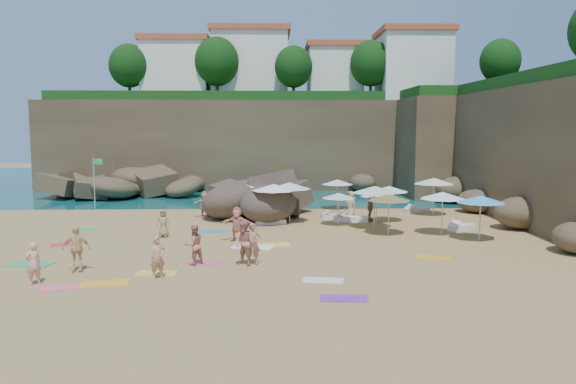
{
  "coord_description": "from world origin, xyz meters",
  "views": [
    {
      "loc": [
        1.21,
        -28.45,
        5.67
      ],
      "look_at": [
        2.0,
        3.0,
        2.0
      ],
      "focal_mm": 35.0,
      "sensor_mm": 36.0,
      "label": 1
    }
  ],
  "objects_px": {
    "rock_outcrop": "(247,216)",
    "person_stand_3": "(371,207)",
    "person_stand_1": "(194,245)",
    "parasol_2": "(389,189)",
    "parasol_1": "(290,186)",
    "person_stand_2": "(280,195)",
    "person_stand_5": "(205,204)",
    "person_stand_0": "(158,257)",
    "person_stand_6": "(33,263)",
    "person_stand_4": "(351,205)",
    "parasol_0": "(337,182)",
    "flag_pole": "(96,176)",
    "lounger_0": "(264,210)"
  },
  "relations": [
    {
      "from": "person_stand_0",
      "to": "person_stand_6",
      "type": "relative_size",
      "value": 1.04
    },
    {
      "from": "flag_pole",
      "to": "person_stand_2",
      "type": "xyz_separation_m",
      "value": [
        12.79,
        0.52,
        -1.45
      ]
    },
    {
      "from": "person_stand_1",
      "to": "person_stand_2",
      "type": "height_order",
      "value": "person_stand_1"
    },
    {
      "from": "parasol_2",
      "to": "person_stand_2",
      "type": "bearing_deg",
      "value": 134.45
    },
    {
      "from": "person_stand_4",
      "to": "person_stand_6",
      "type": "bearing_deg",
      "value": -79.9
    },
    {
      "from": "person_stand_0",
      "to": "person_stand_4",
      "type": "xyz_separation_m",
      "value": [
        9.04,
        13.18,
        0.08
      ]
    },
    {
      "from": "person_stand_1",
      "to": "lounger_0",
      "type": "bearing_deg",
      "value": -134.88
    },
    {
      "from": "parasol_0",
      "to": "parasol_1",
      "type": "height_order",
      "value": "parasol_1"
    },
    {
      "from": "person_stand_6",
      "to": "person_stand_5",
      "type": "bearing_deg",
      "value": -153.08
    },
    {
      "from": "parasol_1",
      "to": "person_stand_1",
      "type": "relative_size",
      "value": 1.52
    },
    {
      "from": "rock_outcrop",
      "to": "person_stand_2",
      "type": "relative_size",
      "value": 4.53
    },
    {
      "from": "parasol_0",
      "to": "person_stand_4",
      "type": "bearing_deg",
      "value": -85.53
    },
    {
      "from": "person_stand_0",
      "to": "person_stand_3",
      "type": "distance_m",
      "value": 16.25
    },
    {
      "from": "parasol_0",
      "to": "parasol_2",
      "type": "relative_size",
      "value": 0.96
    },
    {
      "from": "person_stand_5",
      "to": "flag_pole",
      "type": "bearing_deg",
      "value": 132.59
    },
    {
      "from": "lounger_0",
      "to": "person_stand_1",
      "type": "bearing_deg",
      "value": -125.14
    },
    {
      "from": "parasol_0",
      "to": "person_stand_5",
      "type": "height_order",
      "value": "parasol_0"
    },
    {
      "from": "parasol_2",
      "to": "person_stand_5",
      "type": "relative_size",
      "value": 1.38
    },
    {
      "from": "flag_pole",
      "to": "person_stand_6",
      "type": "bearing_deg",
      "value": -79.01
    },
    {
      "from": "person_stand_6",
      "to": "person_stand_1",
      "type": "bearing_deg",
      "value": 159.83
    },
    {
      "from": "parasol_2",
      "to": "person_stand_5",
      "type": "distance_m",
      "value": 11.49
    },
    {
      "from": "parasol_1",
      "to": "person_stand_2",
      "type": "xyz_separation_m",
      "value": [
        -0.53,
        6.8,
        -1.39
      ]
    },
    {
      "from": "flag_pole",
      "to": "parasol_1",
      "type": "xyz_separation_m",
      "value": [
        13.31,
        -6.28,
        -0.06
      ]
    },
    {
      "from": "parasol_0",
      "to": "person_stand_4",
      "type": "distance_m",
      "value": 4.47
    },
    {
      "from": "parasol_1",
      "to": "flag_pole",
      "type": "bearing_deg",
      "value": 154.75
    },
    {
      "from": "parasol_0",
      "to": "person_stand_3",
      "type": "bearing_deg",
      "value": -73.1
    },
    {
      "from": "person_stand_4",
      "to": "parasol_0",
      "type": "bearing_deg",
      "value": 148.58
    },
    {
      "from": "parasol_2",
      "to": "person_stand_4",
      "type": "xyz_separation_m",
      "value": [
        -2.18,
        0.79,
        -1.09
      ]
    },
    {
      "from": "parasol_1",
      "to": "person_stand_3",
      "type": "xyz_separation_m",
      "value": [
        4.9,
        0.48,
        -1.36
      ]
    },
    {
      "from": "person_stand_3",
      "to": "person_stand_6",
      "type": "distance_m",
      "value": 19.69
    },
    {
      "from": "person_stand_1",
      "to": "person_stand_2",
      "type": "relative_size",
      "value": 1.02
    },
    {
      "from": "rock_outcrop",
      "to": "person_stand_4",
      "type": "distance_m",
      "value": 6.64
    },
    {
      "from": "person_stand_0",
      "to": "person_stand_4",
      "type": "distance_m",
      "value": 15.98
    },
    {
      "from": "rock_outcrop",
      "to": "person_stand_1",
      "type": "relative_size",
      "value": 4.44
    },
    {
      "from": "parasol_2",
      "to": "person_stand_6",
      "type": "bearing_deg",
      "value": -140.01
    },
    {
      "from": "flag_pole",
      "to": "person_stand_4",
      "type": "relative_size",
      "value": 2.01
    },
    {
      "from": "parasol_1",
      "to": "person_stand_2",
      "type": "distance_m",
      "value": 6.96
    },
    {
      "from": "parasol_1",
      "to": "person_stand_6",
      "type": "distance_m",
      "value": 16.09
    },
    {
      "from": "person_stand_5",
      "to": "person_stand_6",
      "type": "distance_m",
      "value": 15.77
    },
    {
      "from": "person_stand_1",
      "to": "parasol_2",
      "type": "bearing_deg",
      "value": -169.21
    },
    {
      "from": "person_stand_1",
      "to": "flag_pole",
      "type": "bearing_deg",
      "value": -95.52
    },
    {
      "from": "rock_outcrop",
      "to": "person_stand_3",
      "type": "xyz_separation_m",
      "value": [
        7.56,
        -1.96,
        0.85
      ]
    },
    {
      "from": "parasol_0",
      "to": "person_stand_5",
      "type": "relative_size",
      "value": 1.32
    },
    {
      "from": "flag_pole",
      "to": "lounger_0",
      "type": "bearing_deg",
      "value": -10.05
    },
    {
      "from": "person_stand_0",
      "to": "person_stand_6",
      "type": "bearing_deg",
      "value": 155.52
    },
    {
      "from": "parasol_1",
      "to": "lounger_0",
      "type": "relative_size",
      "value": 1.31
    },
    {
      "from": "person_stand_2",
      "to": "person_stand_6",
      "type": "height_order",
      "value": "person_stand_2"
    },
    {
      "from": "person_stand_2",
      "to": "person_stand_4",
      "type": "xyz_separation_m",
      "value": [
        4.29,
        -5.8,
        0.06
      ]
    },
    {
      "from": "flag_pole",
      "to": "person_stand_0",
      "type": "xyz_separation_m",
      "value": [
        8.04,
        -18.47,
        -1.47
      ]
    },
    {
      "from": "person_stand_5",
      "to": "parasol_1",
      "type": "bearing_deg",
      "value": -44.97
    }
  ]
}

